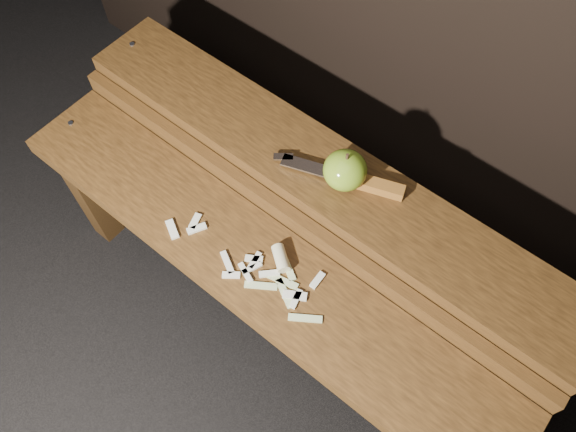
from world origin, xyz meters
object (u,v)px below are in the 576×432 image
Objects in this scene: bench_front_tier at (252,278)px; bench_rear_tier at (319,191)px; knife at (359,181)px; apple at (345,170)px.

bench_front_tier is 1.00× the size of bench_rear_tier.
bench_front_tier is at bearing -108.42° from knife.
bench_front_tier is at bearing -90.00° from bench_rear_tier.
bench_front_tier is 13.27× the size of apple.
bench_rear_tier is 4.52× the size of knife.
knife is at bearing 26.74° from apple.
bench_front_tier is at bearing -103.19° from apple.
bench_rear_tier is 13.27× the size of apple.
bench_rear_tier is 0.13m from knife.
apple is 0.04m from knife.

